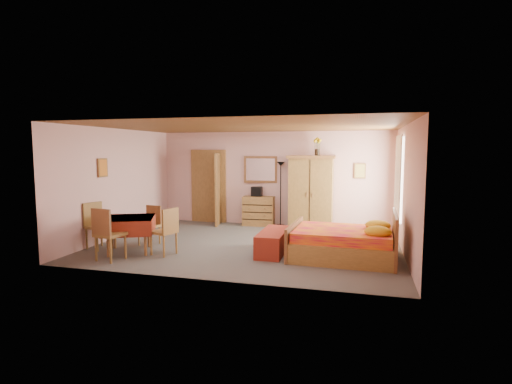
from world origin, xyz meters
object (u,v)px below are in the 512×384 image
(chest_of_drawers, at_px, (259,211))
(bed, at_px, (343,234))
(chair_west, at_px, (99,226))
(stereo, at_px, (257,192))
(dining_table, at_px, (129,235))
(wall_mirror, at_px, (261,170))
(wardrobe, at_px, (311,192))
(sunflower_vase, at_px, (317,147))
(bench, at_px, (273,242))
(chair_east, at_px, (164,231))
(chair_south, at_px, (110,234))
(floor_lamp, at_px, (281,194))
(chair_north, at_px, (149,226))

(chest_of_drawers, bearing_deg, bed, -53.61)
(chair_west, bearing_deg, chest_of_drawers, 161.34)
(stereo, height_order, dining_table, stereo)
(wall_mirror, height_order, chair_west, wall_mirror)
(stereo, distance_m, wardrobe, 1.53)
(sunflower_vase, relative_size, dining_table, 0.48)
(sunflower_vase, distance_m, chair_west, 5.65)
(wall_mirror, relative_size, chair_west, 0.96)
(wardrobe, xyz_separation_m, dining_table, (-3.30, -3.39, -0.61))
(bench, height_order, chair_east, chair_east)
(chair_south, distance_m, chair_west, 1.03)
(bench, distance_m, chair_west, 3.71)
(wall_mirror, distance_m, chair_south, 4.84)
(floor_lamp, xyz_separation_m, bench, (0.43, -2.88, -0.66))
(floor_lamp, distance_m, sunflower_vase, 1.64)
(floor_lamp, bearing_deg, chair_west, -132.50)
(chair_south, bearing_deg, chair_west, 148.86)
(wall_mirror, height_order, wardrobe, wardrobe)
(sunflower_vase, relative_size, chair_west, 0.48)
(bed, distance_m, chair_west, 5.07)
(floor_lamp, bearing_deg, chair_north, -129.25)
(bed, distance_m, bench, 1.41)
(floor_lamp, relative_size, chair_west, 1.80)
(wardrobe, bearing_deg, chest_of_drawers, 174.77)
(sunflower_vase, distance_m, bench, 3.42)
(stereo, height_order, chair_east, stereo)
(wall_mirror, height_order, bench, wall_mirror)
(chest_of_drawers, height_order, bed, bed)
(dining_table, bearing_deg, floor_lamp, 55.57)
(wall_mirror, height_order, dining_table, wall_mirror)
(chair_east, bearing_deg, wardrobe, -19.64)
(chair_east, bearing_deg, bed, -62.29)
(bed, height_order, chair_south, chair_south)
(wall_mirror, bearing_deg, floor_lamp, -16.67)
(chair_north, relative_size, chair_east, 0.91)
(chest_of_drawers, relative_size, bench, 0.64)
(stereo, relative_size, chair_south, 0.28)
(stereo, bearing_deg, chair_east, -105.82)
(wardrobe, relative_size, chair_west, 1.98)
(chest_of_drawers, bearing_deg, sunflower_vase, -6.60)
(bench, bearing_deg, stereo, 111.19)
(bed, xyz_separation_m, chair_east, (-3.49, -0.66, 0.01))
(sunflower_vase, xyz_separation_m, bed, (0.82, -2.78, -1.72))
(stereo, xyz_separation_m, chair_north, (-1.71, -2.87, -0.52))
(chest_of_drawers, xyz_separation_m, wardrobe, (1.46, -0.12, 0.57))
(chair_east, bearing_deg, chest_of_drawers, 0.16)
(wardrobe, distance_m, chair_east, 4.26)
(chair_north, bearing_deg, dining_table, 92.26)
(chair_south, xyz_separation_m, chair_west, (-0.76, 0.69, -0.02))
(sunflower_vase, relative_size, chair_east, 0.50)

